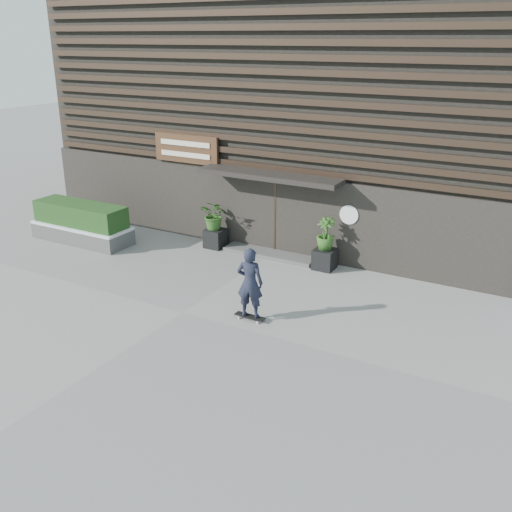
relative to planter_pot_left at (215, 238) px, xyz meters
The scene contains 11 objects.
ground 4.80m from the planter_pot_left, 66.64° to the right, with size 80.00×80.00×0.00m, color gray.
entrance_step 1.93m from the planter_pot_left, ahead, with size 3.00×0.80×0.12m, color #494946.
planter_pot_left is the anchor object (origin of this frame).
bamboo_left 0.78m from the planter_pot_left, ahead, with size 0.86×0.75×0.96m, color #2D591E.
planter_pot_right 3.80m from the planter_pot_left, ahead, with size 0.60×0.60×0.60m, color black.
bamboo_right 3.88m from the planter_pot_left, ahead, with size 0.54×0.54×0.96m, color #2D591E.
raised_bed 4.50m from the planter_pot_left, 158.51° to the right, with size 3.50×1.20×0.50m, color #454543.
snow_layer 4.51m from the planter_pot_left, 158.51° to the right, with size 3.50×1.20×0.08m, color white.
hedge 4.54m from the planter_pot_left, 158.51° to the right, with size 3.30×1.00×0.70m, color #1A3B15.
building 6.94m from the planter_pot_left, 71.14° to the left, with size 18.00×11.00×8.00m.
skateboarder 5.30m from the planter_pot_left, 47.80° to the right, with size 0.78×0.54×1.83m.
Camera 1 is at (7.91, -10.34, 6.40)m, focal length 40.75 mm.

